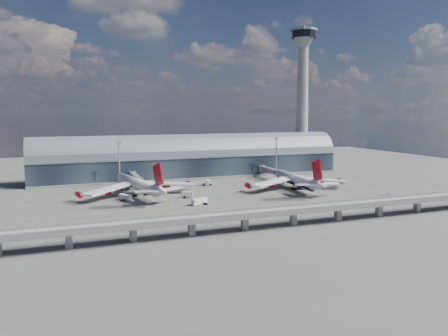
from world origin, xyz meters
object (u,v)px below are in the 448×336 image
object	(u,v)px
service_truck_2	(199,201)
control_tower	(302,99)
floodlight_mast_right	(276,157)
service_truck_4	(207,183)
airliner_right	(297,180)
cargo_train_1	(263,214)
service_truck_0	(125,197)
cargo_train_2	(386,196)
service_truck_5	(125,185)
floodlight_mast_left	(119,163)
service_truck_3	(302,186)
cargo_train_0	(308,210)
service_truck_1	(187,195)
airliner_left	(139,185)

from	to	relation	value
service_truck_2	control_tower	bearing A→B (deg)	-76.38
floodlight_mast_right	service_truck_4	xyz separation A→B (m)	(-51.82, -13.55, -12.06)
airliner_right	cargo_train_1	bearing A→B (deg)	-127.46
service_truck_0	cargo_train_2	size ratio (longest dim) A/B	1.03
service_truck_5	cargo_train_2	distance (m)	139.27
airliner_right	floodlight_mast_left	bearing A→B (deg)	158.81
service_truck_2	service_truck_4	xyz separation A→B (m)	(20.44, 49.11, 0.01)
floodlight_mast_left	service_truck_2	bearing A→B (deg)	-66.12
service_truck_0	service_truck_3	xyz separation A→B (m)	(96.15, -2.79, -0.01)
floodlight_mast_left	cargo_train_0	bearing A→B (deg)	-54.92
airliner_right	service_truck_2	bearing A→B (deg)	-158.31
service_truck_0	service_truck_5	size ratio (longest dim) A/B	1.00
service_truck_4	floodlight_mast_right	bearing A→B (deg)	37.18
cargo_train_0	service_truck_4	bearing A→B (deg)	7.34
service_truck_4	service_truck_5	world-z (taller)	service_truck_5
service_truck_1	cargo_train_1	bearing A→B (deg)	-135.77
service_truck_4	cargo_train_0	world-z (taller)	service_truck_4
service_truck_0	service_truck_3	world-z (taller)	service_truck_3
floodlight_mast_left	service_truck_4	distance (m)	51.48
floodlight_mast_right	service_truck_4	world-z (taller)	floodlight_mast_right
service_truck_0	cargo_train_2	distance (m)	129.11
service_truck_0	service_truck_4	xyz separation A→B (m)	(51.01, 27.22, 0.10)
airliner_left	service_truck_0	world-z (taller)	airliner_left
service_truck_4	service_truck_5	bearing A→B (deg)	-166.64
airliner_left	service_truck_5	xyz separation A→B (m)	(-3.59, 25.28, -4.00)
floodlight_mast_left	service_truck_2	distance (m)	69.57
floodlight_mast_right	service_truck_3	distance (m)	45.71
service_truck_4	cargo_train_2	size ratio (longest dim) A/B	0.86
control_tower	floodlight_mast_left	size ratio (longest dim) A/B	4.01
airliner_right	cargo_train_0	bearing A→B (deg)	-110.79
cargo_train_0	cargo_train_2	world-z (taller)	cargo_train_0
service_truck_1	service_truck_4	xyz separation A→B (m)	(21.13, 31.55, 0.02)
floodlight_mast_right	airliner_left	distance (m)	99.82
floodlight_mast_right	service_truck_5	world-z (taller)	floodlight_mast_right
airliner_right	service_truck_0	xyz separation A→B (m)	(-93.09, 2.36, -3.59)
service_truck_0	cargo_train_0	size ratio (longest dim) A/B	1.34
service_truck_4	cargo_train_2	xyz separation A→B (m)	(72.15, -65.95, -0.75)
service_truck_1	cargo_train_1	distance (m)	51.41
airliner_right	floodlight_mast_right	bearing A→B (deg)	81.63
cargo_train_0	cargo_train_2	distance (m)	56.09
control_tower	service_truck_1	xyz separation A→B (m)	(-107.95, -73.10, -50.08)
cargo_train_1	cargo_train_2	world-z (taller)	cargo_train_2
airliner_left	airliner_right	xyz separation A→B (m)	(84.70, -11.75, -0.63)
service_truck_2	service_truck_4	distance (m)	53.19
service_truck_1	service_truck_5	world-z (taller)	service_truck_5
cargo_train_1	service_truck_0	bearing A→B (deg)	36.09
control_tower	airliner_left	world-z (taller)	control_tower
floodlight_mast_right	service_truck_2	size ratio (longest dim) A/B	3.02
floodlight_mast_left	service_truck_1	xyz separation A→B (m)	(27.05, -45.10, -12.07)
service_truck_2	service_truck_4	size ratio (longest dim) A/B	1.44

